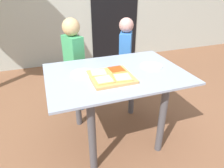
# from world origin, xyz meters

# --- Properties ---
(ground_plane) EXTENTS (16.00, 16.00, 0.00)m
(ground_plane) POSITION_xyz_m (0.00, 0.00, 0.00)
(ground_plane) COLOR brown
(house_door) EXTENTS (0.90, 0.02, 2.00)m
(house_door) POSITION_xyz_m (0.78, 2.16, 1.00)
(house_door) COLOR black
(house_door) RESTS_ON ground
(dining_table) EXTENTS (1.19, 0.83, 0.71)m
(dining_table) POSITION_xyz_m (0.00, 0.00, 0.57)
(dining_table) COLOR #98A6BE
(dining_table) RESTS_ON ground
(cutting_board) EXTENTS (0.34, 0.34, 0.02)m
(cutting_board) POSITION_xyz_m (-0.08, -0.09, 0.72)
(cutting_board) COLOR tan
(cutting_board) RESTS_ON dining_table
(pizza_slice_far_left) EXTENTS (0.15, 0.15, 0.02)m
(pizza_slice_far_left) POSITION_xyz_m (-0.16, -0.02, 0.74)
(pizza_slice_far_left) COLOR #DBB25D
(pizza_slice_far_left) RESTS_ON cutting_board
(pizza_slice_far_right) EXTENTS (0.14, 0.14, 0.02)m
(pizza_slice_far_right) POSITION_xyz_m (0.00, -0.01, 0.74)
(pizza_slice_far_right) COLOR #DBB25D
(pizza_slice_far_right) RESTS_ON cutting_board
(pizza_slice_near_left) EXTENTS (0.13, 0.13, 0.02)m
(pizza_slice_near_left) POSITION_xyz_m (-0.16, -0.16, 0.74)
(pizza_slice_near_left) COLOR #DBB25D
(pizza_slice_near_left) RESTS_ON cutting_board
(pizza_slice_near_right) EXTENTS (0.15, 0.15, 0.02)m
(pizza_slice_near_right) POSITION_xyz_m (-0.01, -0.16, 0.74)
(pizza_slice_near_right) COLOR #DBB25D
(pizza_slice_near_right) RESTS_ON cutting_board
(plate_white_left) EXTENTS (0.20, 0.20, 0.01)m
(plate_white_left) POSITION_xyz_m (-0.28, 0.07, 0.71)
(plate_white_left) COLOR white
(plate_white_left) RESTS_ON dining_table
(plate_white_right) EXTENTS (0.20, 0.20, 0.01)m
(plate_white_right) POSITION_xyz_m (0.36, 0.02, 0.71)
(plate_white_right) COLOR white
(plate_white_right) RESTS_ON dining_table
(child_left) EXTENTS (0.22, 0.27, 1.08)m
(child_left) POSITION_xyz_m (-0.26, 0.66, 0.64)
(child_left) COLOR navy
(child_left) RESTS_ON ground
(child_right) EXTENTS (0.24, 0.28, 1.02)m
(child_right) POSITION_xyz_m (0.42, 0.78, 0.60)
(child_right) COLOR #2E3A48
(child_right) RESTS_ON ground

